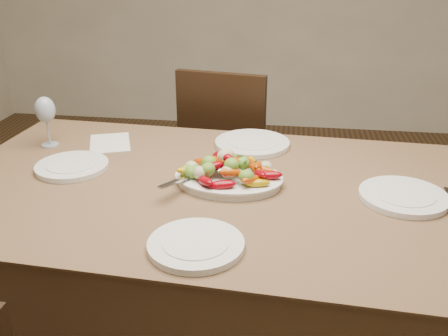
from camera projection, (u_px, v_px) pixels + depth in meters
name	position (u px, v px, depth m)	size (l,w,h in m)	color
dining_table	(224.00, 283.00, 1.75)	(1.84, 1.04, 0.76)	brown
chair_far	(232.00, 156.00, 2.57)	(0.42, 0.42, 0.95)	black
serving_platter	(229.00, 181.00, 1.60)	(0.34, 0.25, 0.02)	white
roasted_vegetables	(229.00, 164.00, 1.58)	(0.28, 0.19, 0.09)	maroon
serving_spoon	(206.00, 173.00, 1.57)	(0.28, 0.06, 0.03)	#9EA0A8
plate_left	(72.00, 167.00, 1.71)	(0.25, 0.25, 0.02)	white
plate_right	(403.00, 197.00, 1.51)	(0.26, 0.26, 0.02)	white
plate_far	(252.00, 144.00, 1.92)	(0.29, 0.29, 0.02)	white
plate_near	(196.00, 245.00, 1.26)	(0.25, 0.25, 0.02)	white
wine_glass	(47.00, 120.00, 1.88)	(0.08, 0.08, 0.20)	#8C99A5
menu_card	(110.00, 143.00, 1.94)	(0.15, 0.21, 0.00)	silver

